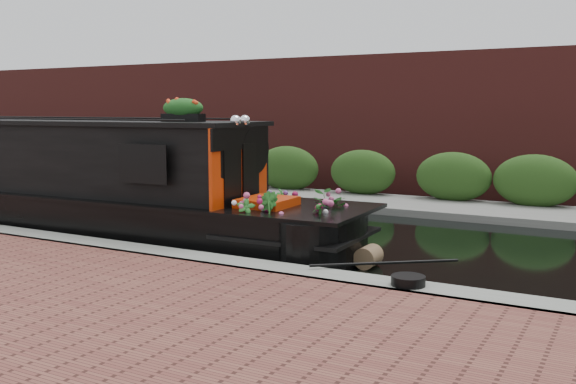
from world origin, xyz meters
The scene contains 8 objects.
ground centered at (0.00, 0.00, 0.00)m, with size 80.00×80.00×0.00m, color black.
near_bank_coping centered at (0.00, -3.30, 0.00)m, with size 40.00×0.60×0.50m, color gray.
far_bank_path centered at (0.00, 4.20, 0.00)m, with size 40.00×2.40×0.34m, color slate.
far_hedge centered at (0.00, 5.10, 0.00)m, with size 40.00×1.10×2.80m, color #254617.
far_brick_wall centered at (0.00, 7.20, 0.00)m, with size 40.00×1.00×8.00m, color maroon.
narrowboat centered at (-3.65, -1.76, 0.85)m, with size 12.23×2.52×2.85m.
rope_fender centered at (2.87, -1.76, 0.17)m, with size 0.34×0.34×0.42m, color brown.
coiled_mooring_rope centered at (4.02, -3.30, 0.31)m, with size 0.43×0.43×0.12m, color black.
Camera 1 is at (6.48, -10.83, 2.43)m, focal length 40.00 mm.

